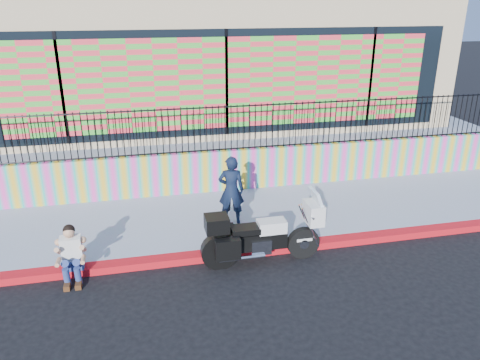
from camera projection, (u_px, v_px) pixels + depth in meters
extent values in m
plane|color=black|center=(265.00, 252.00, 9.80)|extent=(90.00, 90.00, 0.00)
cube|color=#AD0C21|center=(265.00, 249.00, 9.77)|extent=(16.00, 0.30, 0.15)
cube|color=gray|center=(247.00, 216.00, 11.27)|extent=(16.00, 3.00, 0.15)
cube|color=#F340AC|center=(234.00, 170.00, 12.50)|extent=(16.00, 0.20, 1.10)
cube|color=gray|center=(205.00, 125.00, 17.17)|extent=(16.00, 10.00, 1.25)
cube|color=tan|center=(204.00, 52.00, 16.04)|extent=(14.00, 8.00, 4.00)
cube|color=black|center=(227.00, 83.00, 12.52)|extent=(12.60, 0.04, 2.80)
cube|color=#F53645|center=(227.00, 83.00, 12.50)|extent=(11.48, 0.02, 2.40)
cylinder|color=black|center=(303.00, 243.00, 9.50)|extent=(0.67, 0.14, 0.67)
cylinder|color=black|center=(220.00, 252.00, 9.15)|extent=(0.67, 0.14, 0.67)
cube|color=black|center=(262.00, 240.00, 9.26)|extent=(0.96, 0.28, 0.34)
cube|color=silver|center=(260.00, 245.00, 9.29)|extent=(0.41, 0.34, 0.30)
cube|color=silver|center=(272.00, 226.00, 9.20)|extent=(0.56, 0.32, 0.24)
cube|color=black|center=(245.00, 230.00, 9.09)|extent=(0.56, 0.34, 0.12)
cube|color=silver|center=(313.00, 213.00, 9.30)|extent=(0.30, 0.53, 0.43)
cube|color=silver|center=(316.00, 198.00, 9.19)|extent=(0.19, 0.47, 0.34)
cube|color=black|center=(217.00, 224.00, 8.91)|extent=(0.45, 0.43, 0.30)
cube|color=black|center=(228.00, 249.00, 8.81)|extent=(0.49, 0.18, 0.41)
cube|color=black|center=(222.00, 234.00, 9.37)|extent=(0.49, 0.18, 0.41)
cube|color=silver|center=(303.00, 238.00, 9.46)|extent=(0.32, 0.16, 0.06)
imported|color=black|center=(231.00, 190.00, 10.51)|extent=(0.65, 0.50, 1.60)
cube|color=navy|center=(74.00, 264.00, 8.93)|extent=(0.36, 0.28, 0.18)
cube|color=silver|center=(72.00, 249.00, 8.77)|extent=(0.38, 0.27, 0.54)
sphere|color=tan|center=(69.00, 232.00, 8.60)|extent=(0.21, 0.21, 0.21)
cube|color=#472814|center=(67.00, 286.00, 8.58)|extent=(0.11, 0.26, 0.10)
cube|color=#472814|center=(79.00, 284.00, 8.62)|extent=(0.11, 0.26, 0.10)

